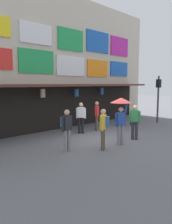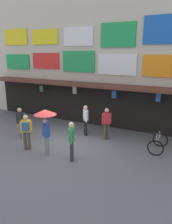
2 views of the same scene
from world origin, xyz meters
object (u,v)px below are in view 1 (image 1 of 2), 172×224
Objects in this scene: traffic_light_far at (158,92)px; bicycle_parked at (126,119)px; pedestrian_in_purple at (97,114)px; pedestrian_in_black at (135,120)px; pedestrian_in_blue at (104,126)px; pedestrian_with_umbrella at (121,108)px; pedestrian_in_red at (67,127)px; pedestrian_in_white at (81,116)px.

traffic_light_far is 2.71× the size of bicycle_parked.
pedestrian_in_black is (-0.41, -2.80, 0.00)m from pedestrian_in_purple.
pedestrian_in_blue is at bearing -134.39° from pedestrian_in_purple.
pedestrian_in_purple is at bearing 166.01° from traffic_light_far.
traffic_light_far reaches higher than pedestrian_with_umbrella.
pedestrian_in_black is at bearing -13.51° from pedestrian_in_red.
pedestrian_in_blue is at bearing -118.32° from pedestrian_in_white.
pedestrian_in_white and pedestrian_in_black have the same top height.
bicycle_parked is 4.03m from pedestrian_in_black.
pedestrian_in_black is (-3.05, -2.57, 0.55)m from bicycle_parked.
bicycle_parked is 0.57× the size of pedestrian_with_umbrella.
pedestrian_in_black is 0.81× the size of pedestrian_with_umbrella.
pedestrian_in_red and pedestrian_in_white have the same top height.
pedestrian_in_black is 1.42m from pedestrian_with_umbrella.
pedestrian_in_red is 3.39m from pedestrian_in_white.
pedestrian_in_white is 3.02m from pedestrian_with_umbrella.
traffic_light_far is 1.90× the size of pedestrian_in_white.
traffic_light_far is 3.04m from bicycle_parked.
pedestrian_in_red is 1.50m from pedestrian_in_blue.
pedestrian_in_white is (-3.87, 0.27, 0.55)m from bicycle_parked.
pedestrian_in_purple is 1.00× the size of pedestrian_in_red.
pedestrian_in_red reaches higher than bicycle_parked.
pedestrian_in_white is 3.29m from pedestrian_in_blue.
traffic_light_far is at bearing -13.99° from pedestrian_in_purple.
bicycle_parked is 5.19m from pedestrian_with_umbrella.
pedestrian_in_white is (-1.23, 0.04, 0.00)m from pedestrian_in_purple.
pedestrian_in_red is at bearing -175.40° from traffic_light_far.
bicycle_parked is at bearing 156.33° from traffic_light_far.
pedestrian_in_black and pedestrian_in_blue have the same top height.
pedestrian_in_white is at bearing 168.33° from traffic_light_far.
pedestrian_in_white is 2.96m from pedestrian_in_black.
pedestrian_with_umbrella reaches higher than pedestrian_in_red.
traffic_light_far reaches higher than pedestrian_in_black.
traffic_light_far is 7.97m from pedestrian_in_blue.
pedestrian_in_white is at bearing 176.01° from bicycle_parked.
pedestrian_with_umbrella reaches higher than pedestrian_in_blue.
pedestrian_in_purple is 3.99m from pedestrian_in_blue.
pedestrian_with_umbrella is at bearing -0.76° from pedestrian_in_blue.
pedestrian_in_blue is 1.32m from pedestrian_with_umbrella.
pedestrian_in_purple is 1.00× the size of pedestrian_in_black.
traffic_light_far reaches higher than pedestrian_in_white.
pedestrian_in_white is (-6.15, 1.27, -1.19)m from traffic_light_far.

